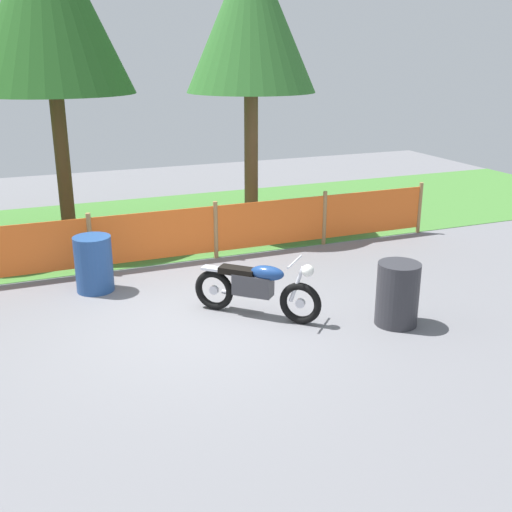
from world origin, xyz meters
TOP-DOWN VIEW (x-y plane):
  - ground at (0.00, 0.00)m, footprint 24.00×24.00m
  - grass_verge at (0.00, 5.16)m, footprint 24.00×5.23m
  - barrier_fence at (0.00, 2.55)m, footprint 11.10×0.08m
  - tree_near_left at (-1.23, 4.85)m, footprint 2.98×2.98m
  - tree_near_right at (2.41, 4.12)m, footprint 2.55×2.55m
  - motorcycle_lead at (0.81, -0.15)m, footprint 1.44×1.40m
  - oil_drum at (-1.17, 1.72)m, footprint 0.58×0.58m
  - spare_drum at (2.49, -1.10)m, footprint 0.58×0.58m

SIDE VIEW (x-z plane):
  - ground at x=0.00m, z-range -0.02..0.00m
  - grass_verge at x=0.00m, z-range 0.00..0.01m
  - motorcycle_lead at x=0.81m, z-range -0.01..0.89m
  - oil_drum at x=-1.17m, z-range 0.00..0.88m
  - spare_drum at x=2.49m, z-range 0.00..0.88m
  - barrier_fence at x=0.00m, z-range 0.02..1.07m
  - tree_near_right at x=2.41m, z-range 1.37..7.01m
  - tree_near_left at x=-1.23m, z-range 1.39..7.52m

